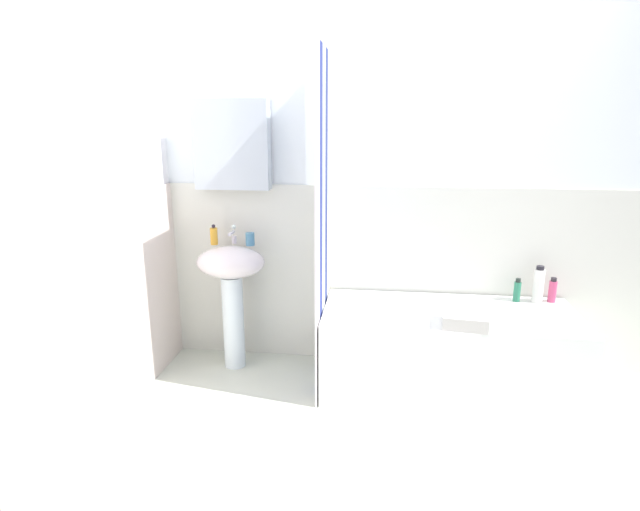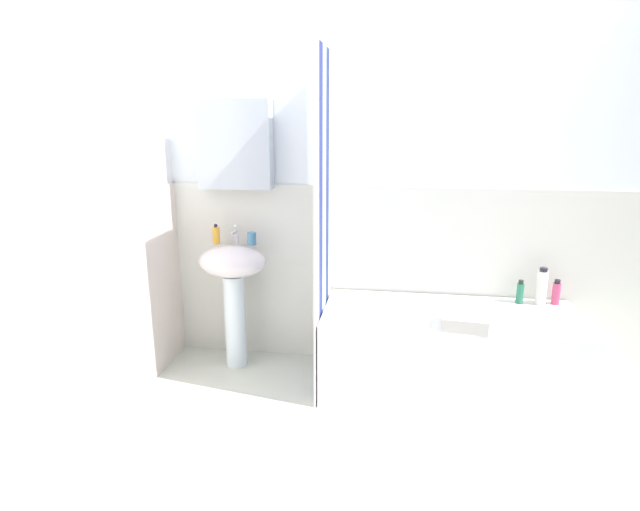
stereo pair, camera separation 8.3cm
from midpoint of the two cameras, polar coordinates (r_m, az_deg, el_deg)
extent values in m
cube|color=silver|center=(2.61, 7.98, -24.00)|extent=(4.80, 5.60, 0.04)
cube|color=white|center=(3.33, 8.49, 7.67)|extent=(3.60, 0.05, 2.40)
cube|color=silver|center=(3.43, 8.12, -2.40)|extent=(3.60, 0.02, 1.20)
cube|color=silver|center=(3.37, -10.45, 12.02)|extent=(0.48, 0.12, 0.56)
cube|color=white|center=(2.84, -24.91, 5.19)|extent=(0.05, 1.81, 2.40)
cube|color=silver|center=(2.97, -23.10, -6.28)|extent=(0.02, 1.81, 1.20)
cylinder|color=white|center=(3.47, -10.29, -7.30)|extent=(0.14, 0.14, 0.63)
ellipsoid|color=white|center=(3.34, -10.62, -0.73)|extent=(0.44, 0.34, 0.20)
cylinder|color=silver|center=(3.40, -10.22, 1.75)|extent=(0.03, 0.03, 0.05)
cylinder|color=silver|center=(3.34, -10.51, 2.47)|extent=(0.02, 0.10, 0.02)
sphere|color=silver|center=(3.38, -10.28, 3.15)|extent=(0.03, 0.03, 0.03)
cylinder|color=gold|center=(3.39, -12.41, 2.11)|extent=(0.05, 0.05, 0.11)
sphere|color=#26202E|center=(3.38, -12.47, 3.21)|extent=(0.02, 0.02, 0.02)
cylinder|color=teal|center=(3.33, -8.50, 1.82)|extent=(0.06, 0.06, 0.08)
cube|color=white|center=(3.25, 13.28, -10.23)|extent=(1.50, 0.65, 0.51)
cube|color=white|center=(2.76, -1.18, 2.12)|extent=(0.01, 0.13, 2.00)
cube|color=navy|center=(2.89, -0.81, 2.69)|extent=(0.01, 0.13, 2.00)
cube|color=white|center=(3.01, -0.47, 3.21)|extent=(0.01, 0.13, 2.00)
cube|color=navy|center=(3.14, -0.16, 3.69)|extent=(0.01, 0.13, 2.00)
cube|color=white|center=(3.27, 0.13, 4.14)|extent=(0.01, 0.13, 2.00)
cylinder|color=#CD4571|center=(3.49, 23.84, -3.69)|extent=(0.05, 0.05, 0.13)
cylinder|color=#262227|center=(3.47, 23.97, -2.46)|extent=(0.03, 0.03, 0.02)
cylinder|color=white|center=(3.44, 22.50, -3.16)|extent=(0.06, 0.06, 0.21)
cylinder|color=#222128|center=(3.41, 22.69, -1.27)|extent=(0.05, 0.05, 0.02)
cylinder|color=#287856|center=(3.42, 20.44, -3.80)|extent=(0.04, 0.04, 0.13)
cylinder|color=#212A25|center=(3.40, 20.55, -2.61)|extent=(0.03, 0.03, 0.02)
cube|color=silver|center=(2.95, 15.05, -6.87)|extent=(0.26, 0.24, 0.07)
camera|label=1|loc=(0.04, -90.80, -0.21)|focal=28.75mm
camera|label=2|loc=(0.04, 89.20, 0.21)|focal=28.75mm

